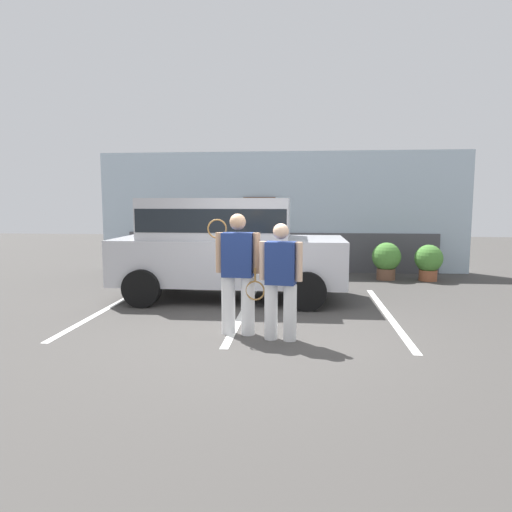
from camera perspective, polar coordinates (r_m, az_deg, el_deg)
name	(u,v)px	position (r m, az deg, el deg)	size (l,w,h in m)	color
ground_plane	(259,335)	(6.99, 0.38, -9.77)	(40.00, 40.00, 0.00)	#423F3D
parking_stripe_0	(109,308)	(9.15, -17.73, -6.09)	(0.12, 4.40, 0.01)	silver
parking_stripe_1	(244,311)	(8.47, -1.50, -6.78)	(0.12, 4.40, 0.01)	silver
parking_stripe_2	(387,314)	(8.55, 15.93, -6.93)	(0.12, 4.40, 0.01)	silver
house_frontage	(280,215)	(13.19, 2.99, 5.03)	(10.41, 0.40, 3.37)	silver
parked_suv	(225,243)	(9.43, -3.85, 1.64)	(4.61, 2.18, 2.05)	#B7B7BC
tennis_player_man	(238,272)	(6.86, -2.28, -1.98)	(0.80, 0.31, 1.81)	white
tennis_player_woman	(280,280)	(6.60, 3.02, -3.02)	(0.87, 0.32, 1.68)	white
potted_plant_by_porch	(386,259)	(12.17, 15.81, -0.37)	(0.72, 0.72, 0.95)	brown
potted_plant_secondary	(429,261)	(12.34, 20.55, -0.56)	(0.69, 0.69, 0.91)	#9E5638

